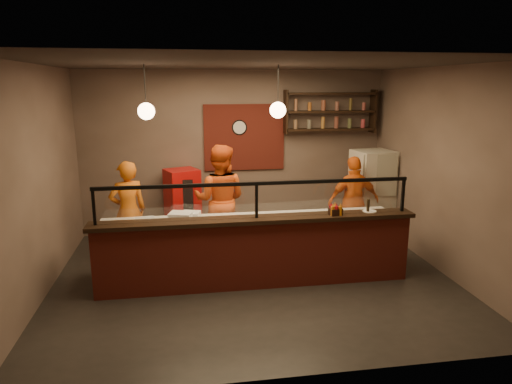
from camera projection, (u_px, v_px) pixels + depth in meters
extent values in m
plane|color=black|center=(253.00, 278.00, 7.06)|extent=(6.00, 6.00, 0.00)
plane|color=#332C28|center=(253.00, 64.00, 6.33)|extent=(6.00, 6.00, 0.00)
plane|color=#6F5A51|center=(234.00, 152.00, 9.10)|extent=(6.00, 0.00, 6.00)
plane|color=#6F5A51|center=(37.00, 183.00, 6.24)|extent=(0.00, 5.00, 5.00)
plane|color=#6F5A51|center=(442.00, 171.00, 7.16)|extent=(0.00, 5.00, 5.00)
plane|color=#6F5A51|center=(293.00, 228.00, 4.29)|extent=(6.00, 0.00, 6.00)
cube|color=maroon|center=(244.00, 137.00, 9.03)|extent=(1.60, 0.04, 1.30)
cube|color=maroon|center=(256.00, 254.00, 6.66)|extent=(4.60, 0.25, 1.00)
cube|color=black|center=(256.00, 220.00, 6.54)|extent=(4.70, 0.37, 0.06)
cube|color=gray|center=(251.00, 247.00, 7.16)|extent=(4.60, 0.75, 0.85)
cube|color=beige|center=(251.00, 220.00, 7.05)|extent=(4.60, 0.75, 0.05)
cube|color=white|center=(256.00, 201.00, 6.47)|extent=(4.40, 0.02, 0.50)
cube|color=black|center=(256.00, 183.00, 6.42)|extent=(4.50, 0.05, 0.05)
cube|color=black|center=(94.00, 207.00, 6.13)|extent=(0.04, 0.04, 0.50)
cube|color=black|center=(256.00, 201.00, 6.47)|extent=(0.04, 0.04, 0.50)
cube|color=black|center=(403.00, 195.00, 6.81)|extent=(0.04, 0.04, 0.50)
cube|color=black|center=(329.00, 129.00, 9.12)|extent=(1.80, 0.28, 0.04)
cube|color=black|center=(330.00, 112.00, 9.04)|extent=(1.80, 0.28, 0.04)
cube|color=black|center=(331.00, 93.00, 8.96)|extent=(1.80, 0.28, 0.04)
cube|color=black|center=(286.00, 112.00, 8.90)|extent=(0.04, 0.28, 0.85)
cube|color=black|center=(373.00, 111.00, 9.17)|extent=(0.04, 0.28, 0.85)
cylinder|color=black|center=(239.00, 127.00, 8.96)|extent=(0.30, 0.04, 0.30)
cylinder|color=black|center=(145.00, 86.00, 6.36)|extent=(0.01, 0.01, 0.60)
sphere|color=#FFC68C|center=(146.00, 111.00, 6.44)|extent=(0.24, 0.24, 0.24)
cylinder|color=black|center=(278.00, 86.00, 6.65)|extent=(0.01, 0.01, 0.60)
sphere|color=#FFC68C|center=(278.00, 110.00, 6.73)|extent=(0.24, 0.24, 0.24)
imported|color=#D46313|center=(128.00, 211.00, 7.65)|extent=(0.73, 0.60, 1.70)
imported|color=#D54A14|center=(220.00, 200.00, 7.94)|extent=(1.10, 0.96, 1.93)
imported|color=orange|center=(354.00, 201.00, 8.36)|extent=(1.00, 0.46, 1.66)
cube|color=beige|center=(371.00, 194.00, 8.90)|extent=(0.79, 0.75, 1.69)
cube|color=#B40E0C|center=(183.00, 204.00, 8.81)|extent=(0.73, 0.71, 1.35)
cylinder|color=beige|center=(262.00, 220.00, 6.96)|extent=(0.72, 0.72, 0.01)
cube|color=white|center=(181.00, 218.00, 6.79)|extent=(0.39, 0.34, 0.16)
cube|color=white|center=(191.00, 216.00, 6.93)|extent=(0.32, 0.28, 0.14)
cube|color=silver|center=(145.00, 223.00, 6.61)|extent=(0.29, 0.24, 0.13)
cylinder|color=yellow|center=(189.00, 217.00, 7.04)|extent=(0.32, 0.11, 0.05)
cube|color=black|center=(335.00, 212.00, 6.66)|extent=(0.20, 0.17, 0.10)
cylinder|color=black|center=(368.00, 206.00, 6.79)|extent=(0.05, 0.05, 0.20)
cylinder|color=silver|center=(370.00, 211.00, 6.84)|extent=(0.24, 0.24, 0.01)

